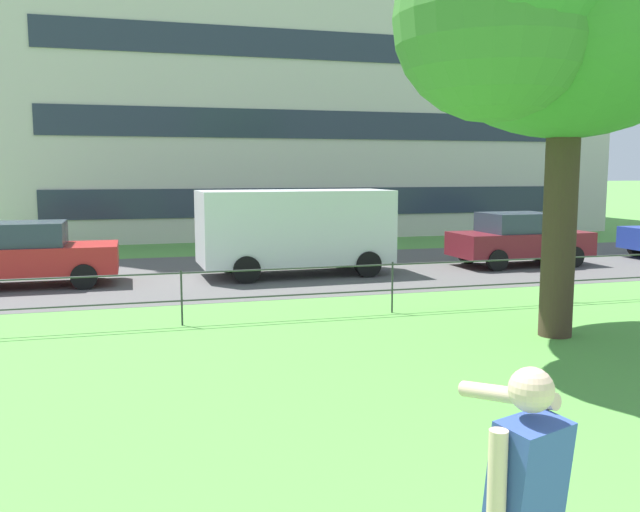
{
  "coord_description": "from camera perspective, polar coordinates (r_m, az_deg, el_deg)",
  "views": [
    {
      "loc": [
        -2.81,
        -0.19,
        2.76
      ],
      "look_at": [
        -0.75,
        7.17,
        1.78
      ],
      "focal_mm": 37.76,
      "sensor_mm": 36.0,
      "label": 1
    }
  ],
  "objects": [
    {
      "name": "panel_van_right",
      "position": [
        17.73,
        -2.07,
        2.46
      ],
      "size": [
        5.06,
        2.22,
        2.24
      ],
      "color": "silver",
      "rests_on": "ground"
    },
    {
      "name": "apartment_building_background",
      "position": [
        34.99,
        -2.75,
        18.03
      ],
      "size": [
        26.37,
        15.36,
        18.57
      ],
      "color": "beige",
      "rests_on": "ground"
    },
    {
      "name": "car_maroon_far_right",
      "position": [
        20.38,
        16.51,
        1.4
      ],
      "size": [
        4.04,
        1.89,
        1.54
      ],
      "color": "maroon",
      "rests_on": "ground"
    },
    {
      "name": "street_strip",
      "position": [
        18.25,
        -6.6,
        -1.46
      ],
      "size": [
        80.0,
        7.89,
        0.01
      ],
      "primitive_type": "cube",
      "color": "#565454",
      "rests_on": "ground"
    },
    {
      "name": "park_fence",
      "position": [
        12.52,
        -2.44,
        -2.34
      ],
      "size": [
        36.24,
        0.04,
        1.0
      ],
      "color": "#333833",
      "rests_on": "ground"
    },
    {
      "name": "car_red_far_left",
      "position": [
        17.46,
        -23.44,
        0.16
      ],
      "size": [
        4.0,
        1.82,
        1.54
      ],
      "color": "red",
      "rests_on": "ground"
    }
  ]
}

